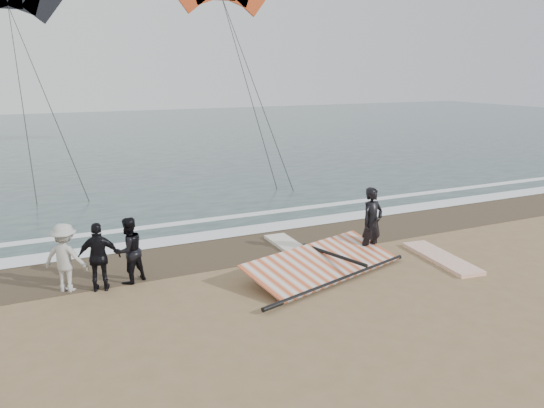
{
  "coord_description": "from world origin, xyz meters",
  "views": [
    {
      "loc": [
        -5.74,
        -8.95,
        4.94
      ],
      "look_at": [
        -0.05,
        3.0,
        1.6
      ],
      "focal_mm": 35.0,
      "sensor_mm": 36.0,
      "label": 1
    }
  ],
  "objects_px": {
    "board_white": "(441,258)",
    "sail_rig": "(318,265)",
    "board_cream": "(291,248)",
    "man_main": "(372,223)"
  },
  "relations": [
    {
      "from": "man_main",
      "to": "sail_rig",
      "type": "bearing_deg",
      "value": -179.83
    },
    {
      "from": "board_cream",
      "to": "sail_rig",
      "type": "height_order",
      "value": "sail_rig"
    },
    {
      "from": "board_cream",
      "to": "sail_rig",
      "type": "relative_size",
      "value": 0.53
    },
    {
      "from": "board_white",
      "to": "board_cream",
      "type": "height_order",
      "value": "board_white"
    },
    {
      "from": "man_main",
      "to": "board_cream",
      "type": "distance_m",
      "value": 2.4
    },
    {
      "from": "board_white",
      "to": "sail_rig",
      "type": "bearing_deg",
      "value": 176.12
    },
    {
      "from": "board_white",
      "to": "sail_rig",
      "type": "relative_size",
      "value": 0.57
    },
    {
      "from": "board_cream",
      "to": "sail_rig",
      "type": "bearing_deg",
      "value": -94.74
    },
    {
      "from": "sail_rig",
      "to": "board_cream",
      "type": "bearing_deg",
      "value": 83.52
    },
    {
      "from": "man_main",
      "to": "sail_rig",
      "type": "xyz_separation_m",
      "value": [
        -1.89,
        -0.39,
        -0.77
      ]
    }
  ]
}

